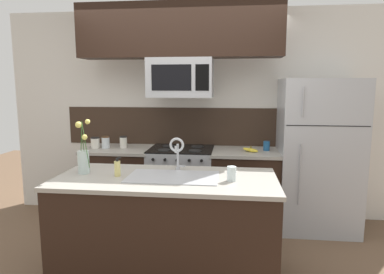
{
  "coord_description": "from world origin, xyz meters",
  "views": [
    {
      "loc": [
        0.6,
        -3.1,
        1.68
      ],
      "look_at": [
        0.2,
        0.27,
        1.16
      ],
      "focal_mm": 32.0,
      "sensor_mm": 36.0,
      "label": 1
    }
  ],
  "objects_px": {
    "refrigerator": "(317,155)",
    "storage_jar_short": "(123,142)",
    "storage_jar_medium": "(106,142)",
    "dish_soap_bottle": "(117,168)",
    "stove_range": "(181,185)",
    "sink_faucet": "(177,149)",
    "banana_bunch": "(251,150)",
    "microwave": "(181,78)",
    "storage_jar_tall": "(95,143)",
    "coffee_tin": "(267,146)",
    "drinking_glass": "(232,174)",
    "flower_vase": "(83,159)"
  },
  "relations": [
    {
      "from": "banana_bunch",
      "to": "sink_faucet",
      "type": "xyz_separation_m",
      "value": [
        -0.71,
        -0.97,
        0.18
      ]
    },
    {
      "from": "stove_range",
      "to": "banana_bunch",
      "type": "xyz_separation_m",
      "value": [
        0.82,
        -0.06,
        0.47
      ]
    },
    {
      "from": "banana_bunch",
      "to": "storage_jar_medium",
      "type": "bearing_deg",
      "value": 178.53
    },
    {
      "from": "storage_jar_tall",
      "to": "banana_bunch",
      "type": "bearing_deg",
      "value": -1.03
    },
    {
      "from": "coffee_tin",
      "to": "banana_bunch",
      "type": "bearing_deg",
      "value": -149.77
    },
    {
      "from": "refrigerator",
      "to": "storage_jar_medium",
      "type": "bearing_deg",
      "value": -179.21
    },
    {
      "from": "storage_jar_medium",
      "to": "coffee_tin",
      "type": "height_order",
      "value": "storage_jar_medium"
    },
    {
      "from": "stove_range",
      "to": "sink_faucet",
      "type": "bearing_deg",
      "value": -83.53
    },
    {
      "from": "refrigerator",
      "to": "storage_jar_short",
      "type": "distance_m",
      "value": 2.32
    },
    {
      "from": "refrigerator",
      "to": "storage_jar_medium",
      "type": "xyz_separation_m",
      "value": [
        -2.53,
        -0.03,
        0.11
      ]
    },
    {
      "from": "stove_range",
      "to": "storage_jar_short",
      "type": "distance_m",
      "value": 0.89
    },
    {
      "from": "sink_faucet",
      "to": "refrigerator",
      "type": "bearing_deg",
      "value": 35.55
    },
    {
      "from": "drinking_glass",
      "to": "dish_soap_bottle",
      "type": "bearing_deg",
      "value": 177.89
    },
    {
      "from": "banana_bunch",
      "to": "drinking_glass",
      "type": "height_order",
      "value": "drinking_glass"
    },
    {
      "from": "banana_bunch",
      "to": "sink_faucet",
      "type": "bearing_deg",
      "value": -125.96
    },
    {
      "from": "storage_jar_short",
      "to": "coffee_tin",
      "type": "bearing_deg",
      "value": 0.69
    },
    {
      "from": "storage_jar_medium",
      "to": "banana_bunch",
      "type": "relative_size",
      "value": 0.76
    },
    {
      "from": "refrigerator",
      "to": "sink_faucet",
      "type": "bearing_deg",
      "value": -144.45
    },
    {
      "from": "storage_jar_tall",
      "to": "storage_jar_medium",
      "type": "height_order",
      "value": "storage_jar_medium"
    },
    {
      "from": "storage_jar_tall",
      "to": "storage_jar_medium",
      "type": "bearing_deg",
      "value": 4.98
    },
    {
      "from": "banana_bunch",
      "to": "flower_vase",
      "type": "bearing_deg",
      "value": -142.5
    },
    {
      "from": "microwave",
      "to": "dish_soap_bottle",
      "type": "bearing_deg",
      "value": -106.04
    },
    {
      "from": "stove_range",
      "to": "storage_jar_short",
      "type": "height_order",
      "value": "storage_jar_short"
    },
    {
      "from": "refrigerator",
      "to": "dish_soap_bottle",
      "type": "distance_m",
      "value": 2.34
    },
    {
      "from": "banana_bunch",
      "to": "storage_jar_short",
      "type": "bearing_deg",
      "value": 176.71
    },
    {
      "from": "storage_jar_medium",
      "to": "storage_jar_short",
      "type": "distance_m",
      "value": 0.22
    },
    {
      "from": "refrigerator",
      "to": "storage_jar_tall",
      "type": "bearing_deg",
      "value": -179.01
    },
    {
      "from": "microwave",
      "to": "coffee_tin",
      "type": "relative_size",
      "value": 6.77
    },
    {
      "from": "dish_soap_bottle",
      "to": "sink_faucet",
      "type": "bearing_deg",
      "value": 26.28
    },
    {
      "from": "storage_jar_tall",
      "to": "dish_soap_bottle",
      "type": "distance_m",
      "value": 1.43
    },
    {
      "from": "refrigerator",
      "to": "dish_soap_bottle",
      "type": "relative_size",
      "value": 10.59
    },
    {
      "from": "microwave",
      "to": "dish_soap_bottle",
      "type": "relative_size",
      "value": 4.51
    },
    {
      "from": "storage_jar_short",
      "to": "drinking_glass",
      "type": "xyz_separation_m",
      "value": [
        1.33,
        -1.33,
        -0.01
      ]
    },
    {
      "from": "storage_jar_tall",
      "to": "stove_range",
      "type": "bearing_deg",
      "value": 1.39
    },
    {
      "from": "stove_range",
      "to": "refrigerator",
      "type": "bearing_deg",
      "value": 0.72
    },
    {
      "from": "dish_soap_bottle",
      "to": "flower_vase",
      "type": "distance_m",
      "value": 0.33
    },
    {
      "from": "storage_jar_short",
      "to": "banana_bunch",
      "type": "distance_m",
      "value": 1.55
    },
    {
      "from": "flower_vase",
      "to": "banana_bunch",
      "type": "bearing_deg",
      "value": 37.5
    },
    {
      "from": "storage_jar_medium",
      "to": "banana_bunch",
      "type": "xyz_separation_m",
      "value": [
        1.76,
        -0.05,
        -0.05
      ]
    },
    {
      "from": "banana_bunch",
      "to": "flower_vase",
      "type": "distance_m",
      "value": 1.9
    },
    {
      "from": "coffee_tin",
      "to": "flower_vase",
      "type": "distance_m",
      "value": 2.11
    },
    {
      "from": "stove_range",
      "to": "drinking_glass",
      "type": "bearing_deg",
      "value": -65.08
    },
    {
      "from": "refrigerator",
      "to": "drinking_glass",
      "type": "height_order",
      "value": "refrigerator"
    },
    {
      "from": "storage_jar_short",
      "to": "coffee_tin",
      "type": "xyz_separation_m",
      "value": [
        1.74,
        0.02,
        -0.02
      ]
    },
    {
      "from": "sink_faucet",
      "to": "drinking_glass",
      "type": "height_order",
      "value": "sink_faucet"
    },
    {
      "from": "storage_jar_medium",
      "to": "flower_vase",
      "type": "xyz_separation_m",
      "value": [
        0.26,
        -1.2,
        0.06
      ]
    },
    {
      "from": "storage_jar_tall",
      "to": "flower_vase",
      "type": "height_order",
      "value": "flower_vase"
    },
    {
      "from": "flower_vase",
      "to": "refrigerator",
      "type": "bearing_deg",
      "value": 28.51
    },
    {
      "from": "drinking_glass",
      "to": "storage_jar_medium",
      "type": "bearing_deg",
      "value": 140.12
    },
    {
      "from": "stove_range",
      "to": "storage_jar_short",
      "type": "xyz_separation_m",
      "value": [
        -0.73,
        0.03,
        0.52
      ]
    }
  ]
}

